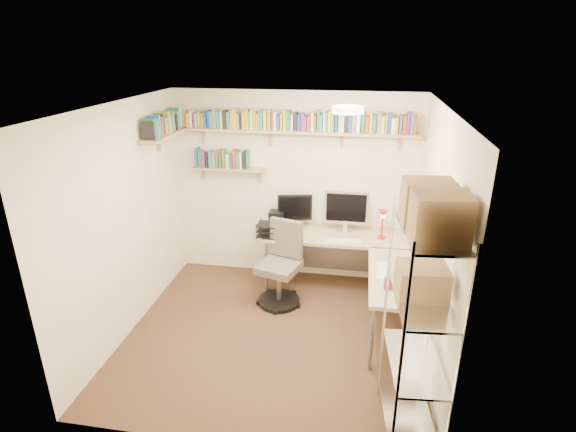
# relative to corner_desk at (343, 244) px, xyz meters

# --- Properties ---
(ground) EXTENTS (3.20, 3.20, 0.00)m
(ground) POSITION_rel_corner_desk_xyz_m (-0.70, -0.94, -0.74)
(ground) COLOR #47341E
(ground) RESTS_ON ground
(room_shell) EXTENTS (3.24, 3.04, 2.52)m
(room_shell) POSITION_rel_corner_desk_xyz_m (-0.69, -0.93, 0.81)
(room_shell) COLOR beige
(room_shell) RESTS_ON ground
(wall_shelves) EXTENTS (3.12, 1.09, 0.80)m
(wall_shelves) POSITION_rel_corner_desk_xyz_m (-1.11, 0.36, 1.29)
(wall_shelves) COLOR tan
(wall_shelves) RESTS_ON ground
(corner_desk) EXTENTS (2.00, 1.91, 1.30)m
(corner_desk) POSITION_rel_corner_desk_xyz_m (0.00, 0.00, 0.00)
(corner_desk) COLOR #CFAF86
(corner_desk) RESTS_ON ground
(office_chair) EXTENTS (0.57, 0.58, 1.04)m
(office_chair) POSITION_rel_corner_desk_xyz_m (-0.74, -0.21, -0.30)
(office_chair) COLOR black
(office_chair) RESTS_ON ground
(wire_rack) EXTENTS (0.48, 0.87, 2.16)m
(wire_rack) POSITION_rel_corner_desk_xyz_m (0.66, -2.03, 0.87)
(wire_rack) COLOR silver
(wire_rack) RESTS_ON ground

